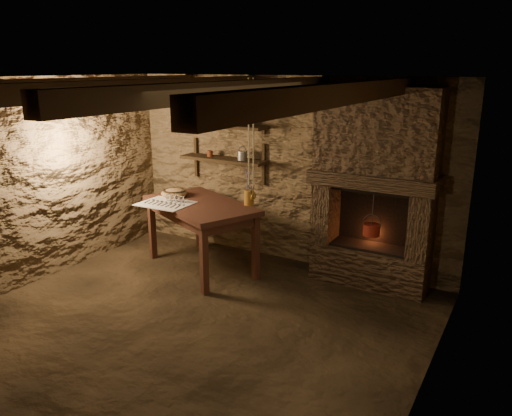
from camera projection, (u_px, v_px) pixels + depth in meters
The scene contains 24 objects.
floor at pixel (195, 320), 5.11m from camera, with size 4.50×4.50×0.00m, color black.
back_wall at pixel (285, 171), 6.45m from camera, with size 4.50×0.04×2.40m, color brown.
left_wall at pixel (38, 181), 5.86m from camera, with size 0.04×4.00×2.40m, color brown.
right_wall at pixel (434, 249), 3.70m from camera, with size 0.04×4.00×2.40m, color brown.
ceiling at pixel (186, 79), 4.45m from camera, with size 4.50×4.00×0.04m, color black.
beam_far_left at pixel (72, 86), 5.20m from camera, with size 0.14×3.95×0.16m, color black.
beam_mid_left at pixel (145, 88), 4.72m from camera, with size 0.14×3.95×0.16m, color black.
beam_mid_right at pixel (234, 90), 4.24m from camera, with size 0.14×3.95×0.16m, color black.
beam_far_right at pixel (346, 93), 3.76m from camera, with size 0.14×3.95×0.16m, color black.
shelf_lower at pixel (223, 159), 6.70m from camera, with size 1.25×0.30×0.04m, color black.
shelf_upper at pixel (223, 126), 6.57m from camera, with size 1.25×0.30×0.04m, color black.
hearth at pixel (374, 183), 5.65m from camera, with size 1.43×0.51×2.30m.
work_table at pixel (201, 233), 6.31m from camera, with size 1.74×1.41×0.87m.
linen_cloth at pixel (165, 204), 6.15m from camera, with size 0.63×0.51×0.01m, color silver.
pewter_cutlery_row at pixel (164, 203), 6.13m from camera, with size 0.53×0.20×0.01m, color gray, non-canonical shape.
drinking_glasses at pixel (173, 198), 6.23m from camera, with size 0.20×0.06×0.08m, color silver, non-canonical shape.
stoneware_jug at pixel (249, 190), 6.07m from camera, with size 0.16×0.16×0.43m.
wooden_bowl at pixel (174, 193), 6.50m from camera, with size 0.34×0.34×0.12m, color olive.
iron_stockpot at pixel (238, 119), 6.43m from camera, with size 0.21×0.21×0.16m, color #282624.
tin_pan at pixel (198, 111), 6.84m from camera, with size 0.28×0.28×0.04m, color #A6A6A0.
small_kettle at pixel (242, 155), 6.53m from camera, with size 0.17×0.13×0.18m, color #A6A6A0, non-canonical shape.
rusty_tin at pixel (210, 154), 6.78m from camera, with size 0.08×0.08×0.08m, color #572311.
red_pot at pixel (372, 229), 5.75m from camera, with size 0.25×0.25×0.54m.
hanging_ropes at pixel (251, 133), 5.47m from camera, with size 0.08×0.08×1.20m, color #C1B588, non-canonical shape.
Camera 1 is at (2.84, -3.68, 2.51)m, focal length 35.00 mm.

